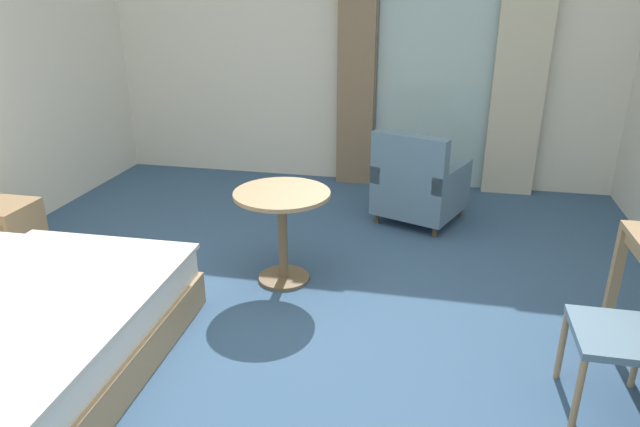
{
  "coord_description": "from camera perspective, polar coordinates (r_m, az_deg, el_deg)",
  "views": [
    {
      "loc": [
        0.94,
        -3.07,
        2.08
      ],
      "look_at": [
        0.25,
        0.12,
        0.78
      ],
      "focal_mm": 32.02,
      "sensor_mm": 36.0,
      "label": 1
    }
  ],
  "objects": [
    {
      "name": "curtain_panel_right",
      "position": [
        6.25,
        19.37,
        12.94
      ],
      "size": [
        0.52,
        0.1,
        2.51
      ],
      "primitive_type": "cube",
      "color": "beige",
      "rests_on": "ground"
    },
    {
      "name": "desk_chair",
      "position": [
        3.29,
        29.12,
        -9.93
      ],
      "size": [
        0.44,
        0.47,
        0.88
      ],
      "color": "slate",
      "rests_on": "ground"
    },
    {
      "name": "nightstand",
      "position": [
        5.3,
        -28.98,
        -1.54
      ],
      "size": [
        0.46,
        0.45,
        0.47
      ],
      "color": "tan",
      "rests_on": "ground"
    },
    {
      "name": "armchair_by_window",
      "position": [
        5.4,
        9.83,
        2.69
      ],
      "size": [
        0.92,
        0.94,
        0.89
      ],
      "color": "slate",
      "rests_on": "ground"
    },
    {
      "name": "wall_back",
      "position": [
        6.44,
        3.82,
        14.9
      ],
      "size": [
        5.78,
        0.12,
        2.64
      ],
      "primitive_type": "cube",
      "color": "white",
      "rests_on": "ground"
    },
    {
      "name": "curtain_panel_left",
      "position": [
        6.27,
        3.64,
        14.11
      ],
      "size": [
        0.39,
        0.1,
        2.51
      ],
      "primitive_type": "cube",
      "color": "#897056",
      "rests_on": "ground"
    },
    {
      "name": "balcony_glass_door",
      "position": [
        6.31,
        11.47,
        12.94
      ],
      "size": [
        1.23,
        0.02,
        2.32
      ],
      "primitive_type": "cube",
      "color": "silver",
      "rests_on": "ground"
    },
    {
      "name": "ground",
      "position": [
        3.85,
        -4.14,
        -11.92
      ],
      "size": [
        6.18,
        7.04,
        0.1
      ],
      "primitive_type": "cube",
      "color": "#38567A"
    },
    {
      "name": "round_cafe_table",
      "position": [
        4.18,
        -3.78,
        -0.18
      ],
      "size": [
        0.7,
        0.7,
        0.71
      ],
      "color": "tan",
      "rests_on": "ground"
    }
  ]
}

